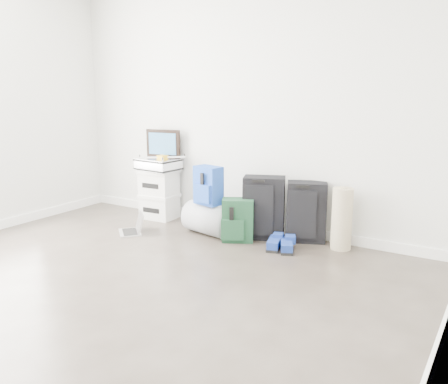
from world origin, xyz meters
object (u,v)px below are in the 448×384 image
Objects in this scene: duffel_bag at (210,219)px; laptop at (134,228)px; briefcase at (158,164)px; boxes_stack at (159,194)px; large_suitcase at (263,208)px; carry_on at (306,212)px.

laptop is (-0.72, -0.39, -0.11)m from duffel_bag.
briefcase is 0.85× the size of duffel_bag.
briefcase reaches higher than duffel_bag.
laptop is (0.15, -0.62, -0.24)m from boxes_stack.
large_suitcase is (0.54, 0.18, 0.15)m from duffel_bag.
duffel_bag is 0.89× the size of carry_on.
briefcase is at bearing 158.98° from carry_on.
large_suitcase is (1.41, -0.04, 0.03)m from boxes_stack.
briefcase reaches higher than boxes_stack.
boxes_stack is 0.91× the size of large_suitcase.
boxes_stack is 1.53× the size of laptop.
large_suitcase is 1.41m from laptop.
laptop is (-1.67, -0.70, -0.25)m from carry_on.
boxes_stack is at bearing 156.23° from large_suitcase.
carry_on is at bearing -0.83° from boxes_stack.
large_suitcase is at bearing 66.61° from laptop.
boxes_stack is 0.68m from laptop.
duffel_bag is at bearing -10.14° from briefcase.
boxes_stack reaches higher than laptop.
briefcase reaches higher than large_suitcase.
large_suitcase reaches higher than boxes_stack.
briefcase is at bearing 176.92° from duffel_bag.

